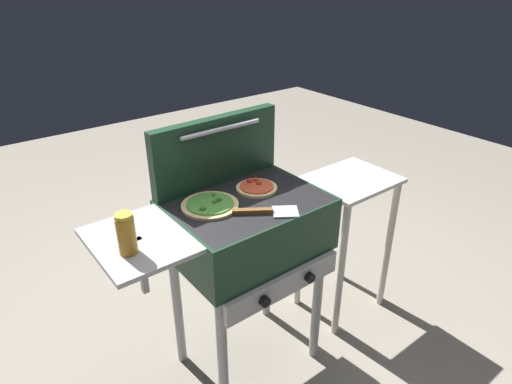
{
  "coord_description": "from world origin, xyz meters",
  "views": [
    {
      "loc": [
        -0.96,
        -1.3,
        1.76
      ],
      "look_at": [
        0.05,
        0.0,
        0.92
      ],
      "focal_mm": 31.02,
      "sensor_mm": 36.0,
      "label": 1
    }
  ],
  "objects": [
    {
      "name": "grill_lid_open",
      "position": [
        0.0,
        0.21,
        1.05
      ],
      "size": [
        0.63,
        0.09,
        0.3
      ],
      "color": "#193823",
      "rests_on": "grill"
    },
    {
      "name": "spatula",
      "position": [
        -0.01,
        -0.14,
        0.91
      ],
      "size": [
        0.25,
        0.19,
        0.02
      ],
      "color": "#B7BABF",
      "rests_on": "grill"
    },
    {
      "name": "ground_plane",
      "position": [
        0.0,
        0.0,
        0.0
      ],
      "size": [
        8.0,
        8.0,
        0.0
      ],
      "primitive_type": "plane",
      "color": "gray"
    },
    {
      "name": "sauce_jar",
      "position": [
        -0.54,
        -0.06,
        0.97
      ],
      "size": [
        0.06,
        0.06,
        0.15
      ],
      "color": "#B77A1E",
      "rests_on": "grill"
    },
    {
      "name": "grill",
      "position": [
        -0.01,
        -0.0,
        0.76
      ],
      "size": [
        0.96,
        0.53,
        0.9
      ],
      "color": "#193823",
      "rests_on": "ground_plane"
    },
    {
      "name": "prep_table",
      "position": [
        0.66,
        0.0,
        0.57
      ],
      "size": [
        0.44,
        0.36,
        0.81
      ],
      "color": "beige",
      "rests_on": "ground_plane"
    },
    {
      "name": "pizza_pepperoni",
      "position": [
        0.09,
        0.05,
        0.91
      ],
      "size": [
        0.18,
        0.18,
        0.04
      ],
      "color": "beige",
      "rests_on": "grill"
    },
    {
      "name": "pizza_veggie",
      "position": [
        -0.15,
        0.04,
        0.91
      ],
      "size": [
        0.23,
        0.23,
        0.04
      ],
      "color": "#E0C17F",
      "rests_on": "grill"
    }
  ]
}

